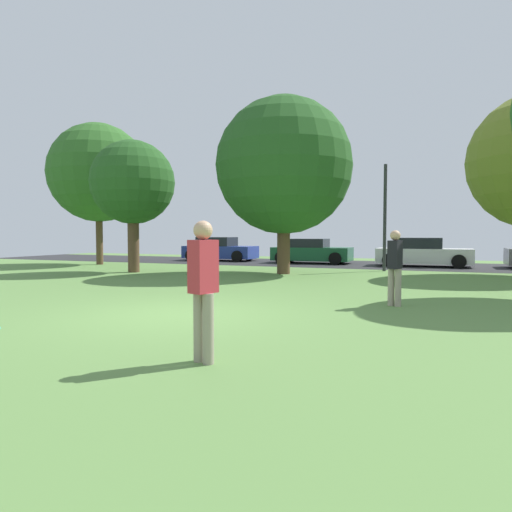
{
  "coord_description": "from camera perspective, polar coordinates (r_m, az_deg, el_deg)",
  "views": [
    {
      "loc": [
        4.77,
        -7.58,
        1.58
      ],
      "look_at": [
        0.0,
        4.21,
        0.95
      ],
      "focal_mm": 31.75,
      "sensor_mm": 36.0,
      "label": 1
    }
  ],
  "objects": [
    {
      "name": "ground_plane",
      "position": [
        9.09,
        -10.07,
        -7.23
      ],
      "size": [
        44.0,
        44.0,
        0.0
      ],
      "primitive_type": "plane",
      "color": "#5B8442"
    },
    {
      "name": "street_lamp_post",
      "position": [
        19.91,
        15.93,
        4.64
      ],
      "size": [
        0.14,
        0.14,
        4.5
      ],
      "primitive_type": "cylinder",
      "color": "#2D2D33",
      "rests_on": "ground_plane"
    },
    {
      "name": "parked_car_white",
      "position": [
        23.37,
        20.26,
        0.33
      ],
      "size": [
        4.37,
        2.04,
        1.39
      ],
      "color": "white",
      "rests_on": "ground_plane"
    },
    {
      "name": "maple_tree_far",
      "position": [
        24.85,
        -19.25,
        9.84
      ],
      "size": [
        5.0,
        5.0,
        7.2
      ],
      "color": "brown",
      "rests_on": "ground_plane"
    },
    {
      "name": "person_catcher",
      "position": [
        5.54,
        -6.66,
        -3.54
      ],
      "size": [
        0.31,
        0.37,
        1.74
      ],
      "rotation": [
        0.0,
        0.0,
        1.26
      ],
      "color": "gray",
      "rests_on": "ground_plane"
    },
    {
      "name": "road_strip",
      "position": [
        24.11,
        10.58,
        -0.98
      ],
      "size": [
        44.0,
        6.4,
        0.01
      ],
      "primitive_type": "cube",
      "color": "#28282B",
      "rests_on": "ground_plane"
    },
    {
      "name": "parked_car_blue",
      "position": [
        26.78,
        -4.62,
        0.78
      ],
      "size": [
        4.26,
        1.96,
        1.38
      ],
      "color": "#233893",
      "rests_on": "ground_plane"
    },
    {
      "name": "parked_car_green",
      "position": [
        24.49,
        6.97,
        0.53
      ],
      "size": [
        4.15,
        2.04,
        1.32
      ],
      "color": "#195633",
      "rests_on": "ground_plane"
    },
    {
      "name": "person_thrower",
      "position": [
        10.31,
        17.09,
        -1.01
      ],
      "size": [
        0.31,
        0.37,
        1.66
      ],
      "rotation": [
        0.0,
        0.0,
        -1.89
      ],
      "color": "gray",
      "rests_on": "ground_plane"
    },
    {
      "name": "birch_tree_lone",
      "position": [
        18.05,
        3.52,
        11.23
      ],
      "size": [
        5.34,
        5.34,
        6.9
      ],
      "color": "brown",
      "rests_on": "ground_plane"
    },
    {
      "name": "oak_tree_right",
      "position": [
        19.36,
        -15.27,
        8.85
      ],
      "size": [
        3.41,
        3.41,
        5.39
      ],
      "color": "brown",
      "rests_on": "ground_plane"
    }
  ]
}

